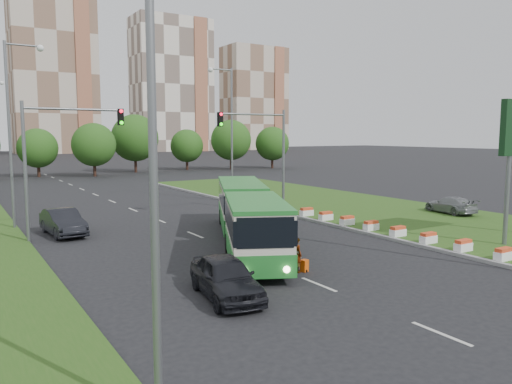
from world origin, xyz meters
TOP-DOWN VIEW (x-y plane):
  - ground at (0.00, 0.00)m, footprint 360.00×360.00m
  - grass_median at (13.00, 8.00)m, footprint 14.00×60.00m
  - median_kerb at (6.05, 8.00)m, footprint 0.30×60.00m
  - lane_markings at (-3.00, 20.00)m, footprint 0.20×100.00m
  - flower_planters at (6.70, -0.30)m, footprint 1.10×15.90m
  - traffic_mast_median at (4.78, 10.00)m, footprint 5.76×0.32m
  - traffic_mast_left at (-10.38, 9.00)m, footprint 5.76×0.32m
  - street_lamps at (-3.00, 10.00)m, footprint 36.00×60.00m
  - tree_line at (10.00, 55.00)m, footprint 120.00×8.00m
  - apartment_tower_ceast at (15.00, 150.00)m, footprint 25.00×15.00m
  - apartment_tower_east at (55.00, 150.00)m, footprint 27.00×15.00m
  - midrise_east at (90.00, 150.00)m, footprint 24.00×14.00m
  - articulated_bus at (-1.90, 2.26)m, footprint 2.59×16.59m
  - car_left_near at (-7.03, -5.42)m, footprint 2.62×4.90m
  - car_left_far at (-9.89, 10.23)m, footprint 2.08×4.97m
  - car_median at (16.81, 2.59)m, footprint 2.42×4.58m
  - pedestrian at (-2.64, -4.02)m, footprint 0.41×0.60m
  - shopping_trolley at (-2.33, -4.15)m, footprint 0.32×0.34m

SIDE VIEW (x-z plane):
  - ground at x=0.00m, z-range 0.00..0.00m
  - lane_markings at x=-3.00m, z-range -0.01..0.01m
  - grass_median at x=13.00m, z-range 0.00..0.15m
  - median_kerb at x=6.05m, z-range 0.00..0.18m
  - shopping_trolley at x=-2.33m, z-range 0.00..0.55m
  - flower_planters at x=6.70m, z-range 0.15..0.75m
  - car_median at x=16.81m, z-range 0.15..1.42m
  - pedestrian at x=-2.64m, z-range 0.00..1.57m
  - car_left_near at x=-7.03m, z-range 0.00..1.59m
  - car_left_far at x=-9.89m, z-range 0.00..1.60m
  - articulated_bus at x=-1.90m, z-range 0.31..3.04m
  - tree_line at x=10.00m, z-range 0.00..9.00m
  - traffic_mast_median at x=4.78m, z-range 1.35..9.35m
  - traffic_mast_left at x=-10.38m, z-range 1.35..9.35m
  - street_lamps at x=-3.00m, z-range 0.00..12.00m
  - midrise_east at x=90.00m, z-range 0.00..40.00m
  - apartment_tower_east at x=55.00m, z-range 0.00..47.00m
  - apartment_tower_ceast at x=15.00m, z-range 0.00..50.00m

